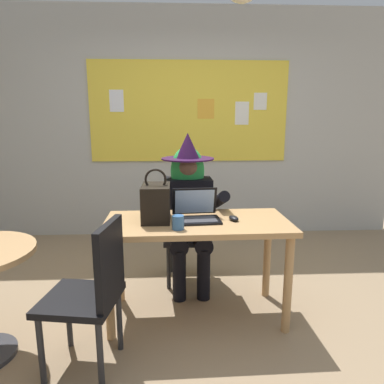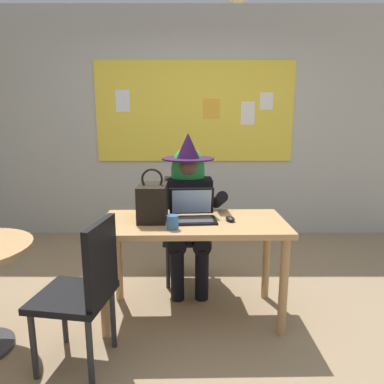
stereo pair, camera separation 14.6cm
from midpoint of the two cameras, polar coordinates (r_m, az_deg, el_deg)
The scene contains 10 objects.
ground_plane at distance 2.73m, azimuth -0.17°, elevation -20.69°, with size 24.00×24.00×0.00m, color #937A5B.
wall_back_bulletin at distance 4.39m, azimuth -1.43°, elevation 11.01°, with size 5.23×2.17×2.77m.
desk_main at distance 2.56m, azimuth -0.82°, elevation -7.03°, with size 1.34×0.66×0.75m.
chair_at_desk at distance 3.25m, azimuth -1.95°, elevation -5.67°, with size 0.44×0.44×0.88m.
person_costumed at distance 3.05m, azimuth -1.97°, elevation -1.46°, with size 0.61×0.70×1.35m.
laptop at distance 2.55m, azimuth -0.98°, elevation -3.41°, with size 0.35×0.30×0.22m.
computer_mouse at distance 2.54m, azimuth 5.20°, elevation -4.29°, with size 0.06×0.10×0.03m, color black.
handbag at distance 2.53m, azimuth -7.55°, elevation -1.67°, with size 0.20×0.30×0.38m.
coffee_mug at distance 2.33m, azimuth -4.09°, elevation -4.99°, with size 0.08×0.08×0.10m, color #336099.
chair_spare_by_window at distance 2.18m, azimuth -17.80°, elevation -14.80°, with size 0.48×0.48×0.91m.
Camera 1 is at (-0.18, -2.29, 1.47)m, focal length 32.62 mm.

